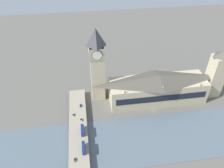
% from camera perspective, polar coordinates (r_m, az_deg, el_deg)
% --- Properties ---
extents(ground_plane, '(600.00, 600.00, 0.00)m').
position_cam_1_polar(ground_plane, '(226.37, 10.75, -6.86)').
color(ground_plane, '#605E56').
extents(river_water, '(53.86, 360.00, 0.30)m').
position_cam_1_polar(river_water, '(205.88, 13.47, -13.16)').
color(river_water, slate).
rests_on(river_water, ground_plane).
extents(parliament_hall, '(29.10, 99.87, 30.97)m').
position_cam_1_polar(parliament_hall, '(230.79, 11.84, -0.91)').
color(parliament_hall, '#C1B28E').
rests_on(parliament_hall, ground_plane).
extents(clock_tower, '(14.77, 14.77, 78.83)m').
position_cam_1_polar(clock_tower, '(214.12, -3.93, 5.39)').
color(clock_tower, '#C1B28E').
rests_on(clock_tower, ground_plane).
extents(victoria_tower, '(14.82, 14.82, 57.74)m').
position_cam_1_polar(victoria_tower, '(250.62, 25.56, 2.49)').
color(victoria_tower, '#C1B28E').
rests_on(victoria_tower, ground_plane).
extents(road_bridge, '(139.71, 16.23, 6.02)m').
position_cam_1_polar(road_bridge, '(192.13, -8.71, -15.03)').
color(road_bridge, gray).
rests_on(road_bridge, ground_plane).
extents(double_decker_bus_lead, '(10.97, 2.62, 4.69)m').
position_cam_1_polar(double_decker_bus_lead, '(195.65, -7.72, -11.86)').
color(double_decker_bus_lead, navy).
rests_on(double_decker_bus_lead, road_bridge).
extents(double_decker_bus_mid, '(10.53, 2.50, 5.01)m').
position_cam_1_polar(double_decker_bus_mid, '(184.00, -7.44, -16.18)').
color(double_decker_bus_mid, navy).
rests_on(double_decker_bus_mid, road_bridge).
extents(car_northbound_lead, '(4.25, 1.79, 1.49)m').
position_cam_1_polar(car_northbound_lead, '(206.62, -8.07, -9.22)').
color(car_northbound_lead, silver).
rests_on(car_northbound_lead, road_bridge).
extents(car_northbound_mid, '(3.81, 1.76, 1.32)m').
position_cam_1_polar(car_northbound_mid, '(181.17, -9.65, -18.92)').
color(car_northbound_mid, slate).
rests_on(car_northbound_mid, road_bridge).
extents(car_northbound_tail, '(3.96, 1.79, 1.38)m').
position_cam_1_polar(car_northbound_tail, '(212.13, -10.03, -7.96)').
color(car_northbound_tail, silver).
rests_on(car_northbound_tail, road_bridge).
extents(car_southbound_mid, '(4.11, 1.75, 1.30)m').
position_cam_1_polar(car_southbound_mid, '(220.40, -8.19, -5.59)').
color(car_southbound_mid, navy).
rests_on(car_southbound_mid, road_bridge).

